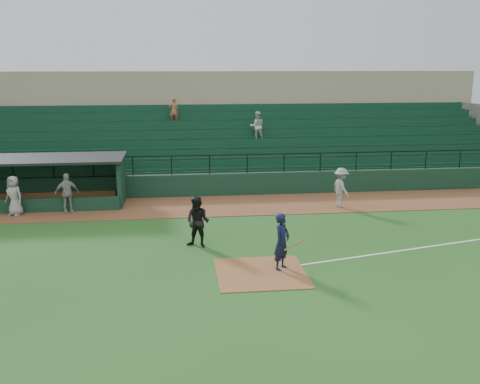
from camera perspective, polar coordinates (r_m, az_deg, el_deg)
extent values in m
plane|color=#20501A|center=(19.23, 1.77, -7.49)|extent=(90.00, 90.00, 0.00)
cube|color=brown|center=(26.79, -0.76, -1.41)|extent=(40.00, 4.00, 0.03)
cube|color=brown|center=(18.30, 2.24, -8.55)|extent=(3.00, 3.00, 0.03)
cube|color=white|center=(22.83, 21.66, -5.05)|extent=(17.49, 4.44, 0.01)
cube|color=#10301E|center=(28.78, -1.22, 0.82)|extent=(36.00, 0.35, 1.20)
cylinder|color=black|center=(28.48, -1.24, 3.97)|extent=(36.00, 0.06, 0.06)
cube|color=slate|center=(33.36, -2.05, 4.65)|extent=(36.00, 9.00, 3.60)
cube|color=#0F3A23|center=(32.80, -1.99, 5.30)|extent=(34.56, 8.00, 4.05)
cube|color=gray|center=(39.63, -2.86, 8.06)|extent=(38.00, 3.00, 6.40)
cube|color=slate|center=(37.60, -2.65, 8.54)|extent=(36.00, 2.00, 0.20)
imported|color=#BDBDBD|center=(33.24, 1.83, 6.98)|extent=(0.88, 0.69, 1.81)
imported|color=#9E573A|center=(34.78, -7.03, 8.54)|extent=(0.61, 0.40, 1.68)
cube|color=#10301E|center=(29.59, -20.42, 1.41)|extent=(8.50, 0.20, 2.30)
cube|color=#10301E|center=(27.60, -12.44, 1.13)|extent=(0.20, 2.60, 2.30)
cube|color=black|center=(28.13, -21.22, 3.28)|extent=(8.90, 3.20, 0.12)
cube|color=olive|center=(29.40, -20.45, -0.46)|extent=(7.65, 0.40, 0.50)
cube|color=#10301E|center=(27.26, -21.54, -1.38)|extent=(8.50, 0.12, 0.70)
imported|color=black|center=(18.34, 4.45, -5.28)|extent=(0.82, 0.86, 1.99)
cylinder|color=olive|center=(18.25, 5.81, -5.55)|extent=(0.79, 0.34, 0.35)
imported|color=black|center=(20.61, -4.49, -3.19)|extent=(1.19, 1.09, 1.97)
imported|color=gray|center=(26.67, 10.67, 0.46)|extent=(0.95, 1.37, 1.94)
imported|color=#A09A96|center=(26.51, -17.88, -0.09)|extent=(1.20, 0.81, 1.89)
imported|color=#9A9490|center=(26.88, -22.82, -0.35)|extent=(1.08, 0.95, 1.86)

